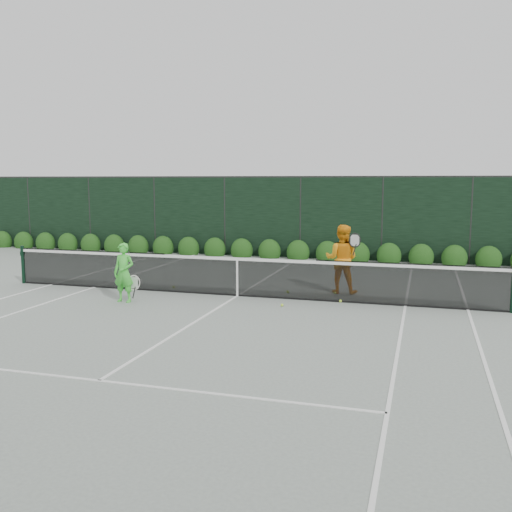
% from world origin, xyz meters
% --- Properties ---
extents(ground, '(80.00, 80.00, 0.00)m').
position_xyz_m(ground, '(0.00, 0.00, 0.00)').
color(ground, gray).
rests_on(ground, ground).
extents(tennis_net, '(12.90, 0.10, 1.07)m').
position_xyz_m(tennis_net, '(-0.02, 0.00, 0.53)').
color(tennis_net, black).
rests_on(tennis_net, ground).
extents(player_woman, '(0.61, 0.37, 1.43)m').
position_xyz_m(player_woman, '(-2.39, -1.42, 0.71)').
color(player_woman, '#44D13D').
rests_on(player_woman, ground).
extents(player_man, '(0.95, 0.71, 1.78)m').
position_xyz_m(player_man, '(2.45, 1.18, 0.89)').
color(player_man, '#FF9D15').
rests_on(player_man, ground).
extents(court_lines, '(11.03, 23.83, 0.01)m').
position_xyz_m(court_lines, '(0.00, 0.00, 0.01)').
color(court_lines, white).
rests_on(court_lines, ground).
extents(windscreen_fence, '(32.00, 21.07, 3.06)m').
position_xyz_m(windscreen_fence, '(0.00, -2.71, 1.51)').
color(windscreen_fence, black).
rests_on(windscreen_fence, ground).
extents(hedge_row, '(31.66, 0.65, 0.94)m').
position_xyz_m(hedge_row, '(-0.00, 7.15, 0.23)').
color(hedge_row, '#10340E').
rests_on(hedge_row, ground).
extents(tennis_balls, '(4.67, 1.88, 0.07)m').
position_xyz_m(tennis_balls, '(0.58, 0.32, 0.03)').
color(tennis_balls, '#C2ED34').
rests_on(tennis_balls, ground).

